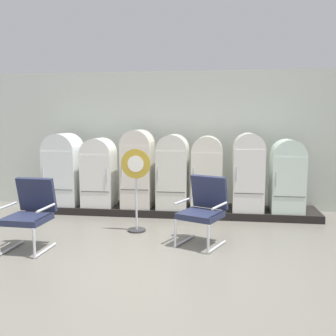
# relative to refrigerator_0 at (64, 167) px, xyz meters

# --- Properties ---
(ground) EXTENTS (12.00, 10.00, 0.05)m
(ground) POSITION_rel_refrigerator_0_xyz_m (2.29, -2.94, -0.97)
(ground) COLOR slate
(back_wall) EXTENTS (11.76, 0.12, 3.00)m
(back_wall) POSITION_rel_refrigerator_0_xyz_m (2.29, 0.72, 0.57)
(back_wall) COLOR silver
(back_wall) RESTS_ON ground
(display_plinth) EXTENTS (5.98, 0.95, 0.15)m
(display_plinth) POSITION_rel_refrigerator_0_xyz_m (2.29, 0.09, -0.87)
(display_plinth) COLOR black
(display_plinth) RESTS_ON ground
(refrigerator_0) EXTENTS (0.70, 0.72, 1.52)m
(refrigerator_0) POSITION_rel_refrigerator_0_xyz_m (0.00, 0.00, 0.00)
(refrigerator_0) COLOR white
(refrigerator_0) RESTS_ON display_plinth
(refrigerator_1) EXTENTS (0.64, 0.61, 1.43)m
(refrigerator_1) POSITION_rel_refrigerator_0_xyz_m (0.80, -0.06, -0.05)
(refrigerator_1) COLOR white
(refrigerator_1) RESTS_ON display_plinth
(refrigerator_2) EXTENTS (0.61, 0.70, 1.60)m
(refrigerator_2) POSITION_rel_refrigerator_0_xyz_m (1.62, -0.01, 0.05)
(refrigerator_2) COLOR silver
(refrigerator_2) RESTS_ON display_plinth
(refrigerator_3) EXTENTS (0.62, 0.69, 1.51)m
(refrigerator_3) POSITION_rel_refrigerator_0_xyz_m (2.36, -0.02, 0.00)
(refrigerator_3) COLOR silver
(refrigerator_3) RESTS_ON display_plinth
(refrigerator_4) EXTENTS (0.61, 0.65, 1.48)m
(refrigerator_4) POSITION_rel_refrigerator_0_xyz_m (3.05, -0.04, -0.01)
(refrigerator_4) COLOR silver
(refrigerator_4) RESTS_ON display_plinth
(refrigerator_5) EXTENTS (0.60, 0.71, 1.54)m
(refrigerator_5) POSITION_rel_refrigerator_0_xyz_m (3.87, -0.00, 0.02)
(refrigerator_5) COLOR white
(refrigerator_5) RESTS_ON display_plinth
(refrigerator_6) EXTENTS (0.63, 0.63, 1.42)m
(refrigerator_6) POSITION_rel_refrigerator_0_xyz_m (4.62, -0.05, -0.05)
(refrigerator_6) COLOR silver
(refrigerator_6) RESTS_ON display_plinth
(armchair_left) EXTENTS (0.69, 0.74, 1.07)m
(armchair_left) POSITION_rel_refrigerator_0_xyz_m (0.48, -2.38, -0.36)
(armchair_left) COLOR silver
(armchair_left) RESTS_ON ground
(armchair_right) EXTENTS (0.84, 0.89, 1.07)m
(armchair_right) POSITION_rel_refrigerator_0_xyz_m (3.07, -1.78, -0.36)
(armchair_right) COLOR silver
(armchair_right) RESTS_ON ground
(sign_stand) EXTENTS (0.51, 0.32, 1.45)m
(sign_stand) POSITION_rel_refrigerator_0_xyz_m (1.87, -1.29, -0.19)
(sign_stand) COLOR #2D2D30
(sign_stand) RESTS_ON ground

